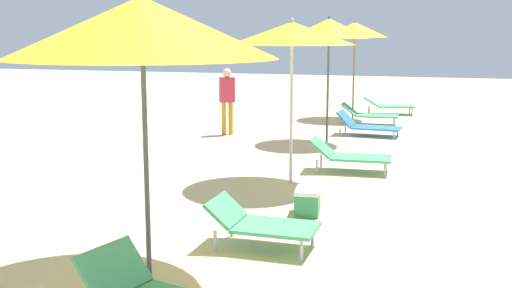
% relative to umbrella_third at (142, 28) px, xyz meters
% --- Properties ---
extents(umbrella_third, '(2.60, 2.60, 2.86)m').
position_rel_umbrella_third_xyz_m(umbrella_third, '(0.00, 0.00, 0.00)').
color(umbrella_third, '#4C4C51').
rests_on(umbrella_third, ground).
extents(lounger_third_shoreside, '(1.25, 0.67, 0.56)m').
position_rel_umbrella_third_xyz_m(lounger_third_shoreside, '(0.79, 1.25, -2.20)').
color(lounger_third_shoreside, '#4CA572').
rests_on(lounger_third_shoreside, ground).
extents(umbrella_fourth, '(2.03, 2.03, 2.70)m').
position_rel_umbrella_third_xyz_m(umbrella_fourth, '(0.32, 4.46, -0.06)').
color(umbrella_fourth, silver).
rests_on(umbrella_fourth, ground).
extents(lounger_fourth_shoreside, '(1.46, 0.76, 0.60)m').
position_rel_umbrella_third_xyz_m(lounger_fourth_shoreside, '(1.11, 5.60, -2.20)').
color(lounger_fourth_shoreside, '#4CA572').
rests_on(lounger_fourth_shoreside, ground).
extents(umbrella_fifth, '(1.83, 1.83, 2.84)m').
position_rel_umbrella_third_xyz_m(umbrella_fifth, '(0.11, 8.60, 0.05)').
color(umbrella_fifth, '#4C4C51').
rests_on(umbrella_fifth, ground).
extents(lounger_fifth_shoreside, '(1.54, 0.77, 0.59)m').
position_rel_umbrella_third_xyz_m(lounger_fifth_shoreside, '(0.86, 9.78, -2.25)').
color(lounger_fifth_shoreside, blue).
rests_on(lounger_fifth_shoreside, ground).
extents(umbrella_farthest, '(1.88, 1.88, 2.83)m').
position_rel_umbrella_third_xyz_m(umbrella_farthest, '(0.03, 12.83, 0.04)').
color(umbrella_farthest, olive).
rests_on(umbrella_farthest, ground).
extents(lounger_farthest_shoreside, '(1.64, 0.95, 0.53)m').
position_rel_umbrella_third_xyz_m(lounger_farthest_shoreside, '(0.93, 14.06, -2.21)').
color(lounger_farthest_shoreside, '#4CA572').
rests_on(lounger_farthest_shoreside, ground).
extents(lounger_farthest_inland, '(1.55, 0.70, 0.57)m').
position_rel_umbrella_third_xyz_m(lounger_farthest_inland, '(0.65, 11.68, -2.22)').
color(lounger_farthest_inland, '#4CA572').
rests_on(lounger_farthest_inland, ground).
extents(person_walking_near, '(0.42, 0.37, 1.62)m').
position_rel_umbrella_third_xyz_m(person_walking_near, '(-2.43, 8.89, -1.52)').
color(person_walking_near, orange).
rests_on(person_walking_near, ground).
extents(cooler_box, '(0.39, 0.52, 0.36)m').
position_rel_umbrella_third_xyz_m(cooler_box, '(1.00, 2.77, -2.33)').
color(cooler_box, '#338C59').
rests_on(cooler_box, ground).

